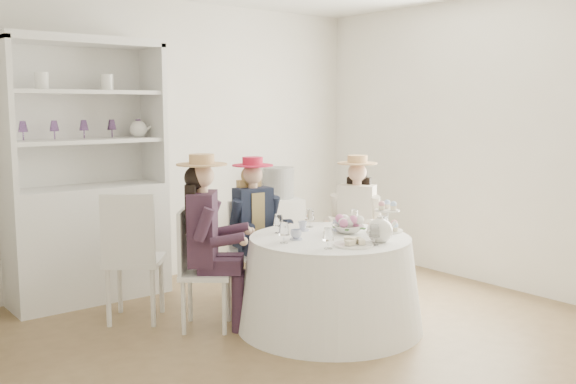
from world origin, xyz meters
TOP-DOWN VIEW (x-y plane):
  - ground at (0.00, 0.00)m, footprint 4.50×4.50m
  - wall_back at (0.00, 2.00)m, footprint 4.50×0.00m
  - wall_front at (0.00, -2.00)m, footprint 4.50×0.00m
  - wall_right at (2.25, 0.00)m, footprint 0.00×4.50m
  - tea_table at (0.25, -0.09)m, footprint 1.43×1.43m
  - hutch at (-0.91, 1.77)m, footprint 1.49×0.89m
  - side_table at (1.19, 1.75)m, footprint 0.59×0.59m
  - hatbox at (1.19, 1.75)m, footprint 0.37×0.37m
  - guest_left at (-0.50, 0.46)m, footprint 0.57×0.56m
  - guest_mid at (0.22, 0.85)m, footprint 0.46×0.48m
  - guest_right at (1.04, 0.42)m, footprint 0.54×0.50m
  - spare_chair at (-0.89, 0.92)m, footprint 0.60×0.60m
  - teacup_a at (-0.02, -0.01)m, footprint 0.09×0.09m
  - teacup_b at (0.25, 0.22)m, footprint 0.08×0.08m
  - teacup_c at (0.47, 0.05)m, footprint 0.10×0.10m
  - flower_bowl at (0.45, -0.08)m, footprint 0.27×0.27m
  - flower_arrangement at (0.46, -0.09)m, footprint 0.19×0.19m
  - table_teapot at (0.42, -0.46)m, footprint 0.26×0.19m
  - sandwich_plate at (0.18, -0.43)m, footprint 0.28×0.28m
  - cupcake_stand at (0.75, -0.22)m, footprint 0.25×0.25m
  - stemware_set at (0.25, -0.09)m, footprint 0.88×0.89m

SIDE VIEW (x-z plane):
  - ground at x=0.00m, z-range 0.00..0.00m
  - tea_table at x=0.25m, z-range 0.00..0.70m
  - side_table at x=1.19m, z-range 0.00..0.71m
  - spare_chair at x=-0.89m, z-range 0.04..1.08m
  - guest_right at x=1.04m, z-range 0.08..1.33m
  - guest_mid at x=0.22m, z-range 0.08..1.34m
  - sandwich_plate at x=0.18m, z-range 0.69..0.75m
  - flower_bowl at x=0.45m, z-range 0.71..0.76m
  - teacup_a at x=-0.02m, z-range 0.71..0.77m
  - teacup_b at x=0.25m, z-range 0.71..0.77m
  - teacup_c at x=0.47m, z-range 0.71..0.78m
  - guest_left at x=-0.50m, z-range 0.09..1.42m
  - stemware_set at x=0.25m, z-range 0.71..0.86m
  - table_teapot at x=0.42m, z-range 0.69..0.89m
  - cupcake_stand at x=0.75m, z-range 0.67..0.91m
  - flower_arrangement at x=0.46m, z-range 0.76..0.83m
  - hutch at x=-0.91m, z-range -0.33..1.94m
  - hatbox at x=1.19m, z-range 0.71..1.04m
  - wall_back at x=0.00m, z-range -0.90..3.60m
  - wall_front at x=0.00m, z-range -0.90..3.60m
  - wall_right at x=2.25m, z-range -0.90..3.60m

